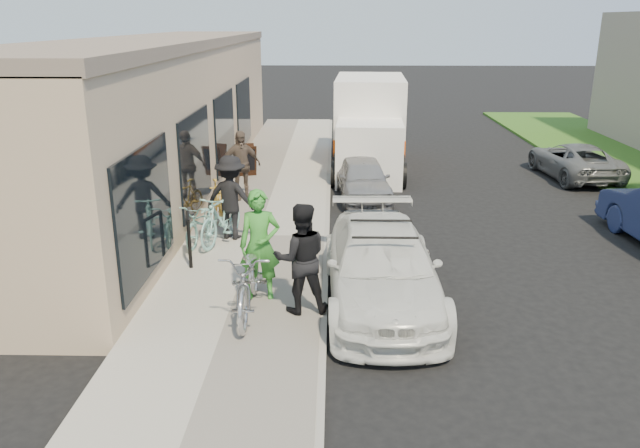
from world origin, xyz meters
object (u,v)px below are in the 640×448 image
object	(u,v)px
sedan_white	(382,267)
moving_truck	(369,128)
woman_rider	(260,245)
man_standing	(301,258)
sandwich_board	(246,160)
sedan_silver	(363,179)
bystander_b	(240,165)
cruiser_bike_a	(221,217)
cruiser_bike_b	(202,222)
cruiser_bike_c	(218,200)
bystander_a	(231,197)
tandem_bike	(250,279)
far_car_gray	(574,160)
bike_rack	(189,234)

from	to	relation	value
sedan_white	moving_truck	bearing A→B (deg)	86.83
woman_rider	man_standing	size ratio (longest dim) A/B	1.04
sandwich_board	sedan_silver	world-z (taller)	sedan_silver
sandwich_board	bystander_b	size ratio (longest dim) A/B	0.51
cruiser_bike_a	cruiser_bike_b	xyz separation A→B (m)	(-0.41, 0.03, -0.11)
moving_truck	cruiser_bike_c	world-z (taller)	moving_truck
cruiser_bike_b	sandwich_board	bearing A→B (deg)	98.58
man_standing	cruiser_bike_b	size ratio (longest dim) A/B	1.08
woman_rider	cruiser_bike_b	bearing A→B (deg)	113.71
cruiser_bike_a	bystander_a	xyz separation A→B (m)	(0.19, 0.29, 0.36)
moving_truck	cruiser_bike_b	bearing A→B (deg)	-113.39
man_standing	cruiser_bike_c	size ratio (longest dim) A/B	1.21
cruiser_bike_a	bystander_a	world-z (taller)	bystander_a
bystander_a	bystander_b	bearing A→B (deg)	-68.76
man_standing	cruiser_bike_c	xyz separation A→B (m)	(-2.25, 4.97, -0.46)
tandem_bike	woman_rider	distance (m)	0.72
sedan_silver	tandem_bike	bearing A→B (deg)	-110.70
woman_rider	bystander_a	xyz separation A→B (m)	(-0.97, 3.04, -0.03)
sedan_silver	bystander_a	distance (m)	4.80
far_car_gray	cruiser_bike_a	distance (m)	11.87
sedan_silver	moving_truck	world-z (taller)	moving_truck
sedan_silver	woman_rider	world-z (taller)	woman_rider
bystander_b	cruiser_bike_a	bearing A→B (deg)	-109.16
sedan_silver	woman_rider	size ratio (longest dim) A/B	1.76
sedan_white	tandem_bike	world-z (taller)	sedan_white
moving_truck	bystander_b	world-z (taller)	moving_truck
far_car_gray	woman_rider	size ratio (longest dim) A/B	2.06
sedan_silver	cruiser_bike_a	xyz separation A→B (m)	(-3.19, -4.00, 0.14)
moving_truck	bystander_a	bearing A→B (deg)	-110.53
sedan_white	moving_truck	world-z (taller)	moving_truck
bystander_a	far_car_gray	bearing A→B (deg)	-130.17
moving_truck	woman_rider	bearing A→B (deg)	-99.61
tandem_bike	bystander_b	world-z (taller)	bystander_b
sedan_silver	tandem_bike	xyz separation A→B (m)	(-2.14, -7.36, 0.16)
sedan_silver	cruiser_bike_c	distance (m)	4.25
man_standing	bystander_a	bearing A→B (deg)	-73.95
woman_rider	tandem_bike	bearing A→B (deg)	-105.44
sandwich_board	sedan_silver	size ratio (longest dim) A/B	0.28
cruiser_bike_b	bystander_a	distance (m)	0.80
tandem_bike	bystander_b	xyz separation A→B (m)	(-1.12, 6.79, 0.33)
bike_rack	sedan_white	world-z (taller)	sedan_white
moving_truck	cruiser_bike_a	bearing A→B (deg)	-110.90
woman_rider	sandwich_board	bearing A→B (deg)	93.59
sedan_silver	woman_rider	distance (m)	7.08
moving_truck	far_car_gray	distance (m)	6.50
sandwich_board	far_car_gray	size ratio (longest dim) A/B	0.24
cruiser_bike_c	bike_rack	bearing A→B (deg)	-110.22
moving_truck	far_car_gray	xyz separation A→B (m)	(6.29, -1.44, -0.75)
sedan_silver	moving_truck	size ratio (longest dim) A/B	0.55
moving_truck	man_standing	xyz separation A→B (m)	(-1.69, -11.33, -0.22)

